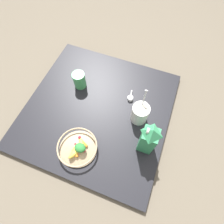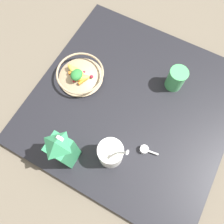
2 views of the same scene
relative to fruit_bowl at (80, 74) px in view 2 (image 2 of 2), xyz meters
name	(u,v)px [view 2 (image 2 of 2)]	position (x,y,z in m)	size (l,w,h in m)	color
ground_plane	(132,105)	(-0.29, 0.00, -0.06)	(6.00, 6.00, 0.00)	#665B4C
countertop	(132,104)	(-0.29, 0.00, -0.05)	(0.92, 0.92, 0.03)	black
fruit_bowl	(80,74)	(0.00, 0.00, 0.00)	(0.23, 0.23, 0.08)	tan
milk_carton	(63,150)	(-0.16, 0.36, 0.10)	(0.08, 0.08, 0.26)	#338C59
yogurt_tub	(111,153)	(-0.32, 0.27, 0.04)	(0.12, 0.10, 0.23)	white
drinking_cup	(176,78)	(-0.42, -0.18, 0.03)	(0.09, 0.09, 0.12)	#4CB266
measuring_scoop	(145,150)	(-0.44, 0.18, -0.02)	(0.08, 0.04, 0.02)	white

